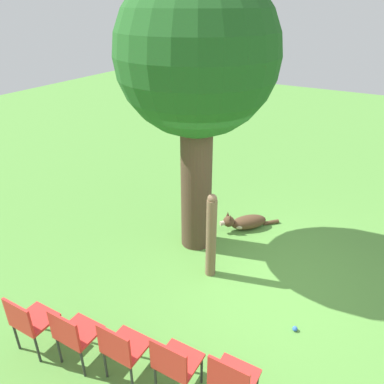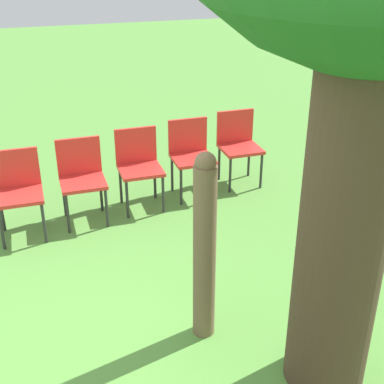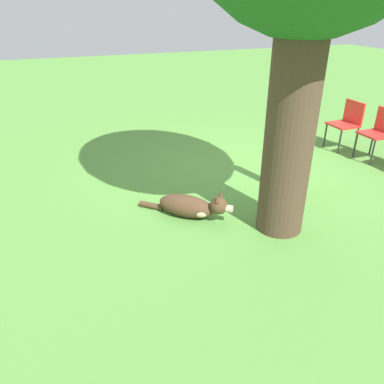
% 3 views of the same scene
% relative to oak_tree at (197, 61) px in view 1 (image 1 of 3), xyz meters
% --- Properties ---
extents(ground_plane, '(30.00, 30.00, 0.00)m').
position_rel_oak_tree_xyz_m(ground_plane, '(-0.34, -1.24, -3.14)').
color(ground_plane, '#56933D').
extents(oak_tree, '(2.40, 2.40, 4.44)m').
position_rel_oak_tree_xyz_m(oak_tree, '(0.00, 0.00, 0.00)').
color(oak_tree, '#4C3828').
rests_on(oak_tree, ground_plane).
extents(dog, '(0.96, 0.89, 0.40)m').
position_rel_oak_tree_xyz_m(dog, '(0.87, -0.58, -3.00)').
color(dog, '#513823').
rests_on(dog, ground_plane).
extents(fence_post, '(0.16, 0.16, 1.44)m').
position_rel_oak_tree_xyz_m(fence_post, '(-0.64, -0.63, -2.42)').
color(fence_post, brown).
rests_on(fence_post, ground_plane).
extents(red_chair_0, '(0.42, 0.44, 0.84)m').
position_rel_oak_tree_xyz_m(red_chair_0, '(-2.53, -1.88, -2.65)').
color(red_chair_0, red).
rests_on(red_chair_0, ground_plane).
extents(red_chair_1, '(0.42, 0.44, 0.84)m').
position_rel_oak_tree_xyz_m(red_chair_1, '(-2.66, -1.27, -2.65)').
color(red_chair_1, red).
rests_on(red_chair_1, ground_plane).
extents(red_chair_2, '(0.42, 0.44, 0.84)m').
position_rel_oak_tree_xyz_m(red_chair_2, '(-2.79, -0.65, -2.65)').
color(red_chair_2, red).
rests_on(red_chair_2, ground_plane).
extents(red_chair_3, '(0.42, 0.44, 0.84)m').
position_rel_oak_tree_xyz_m(red_chair_3, '(-2.92, -0.04, -2.65)').
color(red_chair_3, red).
rests_on(red_chair_3, ground_plane).
extents(red_chair_4, '(0.42, 0.44, 0.84)m').
position_rel_oak_tree_xyz_m(red_chair_4, '(-3.05, 0.57, -2.65)').
color(red_chair_4, red).
rests_on(red_chair_4, ground_plane).
extents(tennis_ball, '(0.07, 0.07, 0.07)m').
position_rel_oak_tree_xyz_m(tennis_ball, '(-1.11, -2.16, -3.11)').
color(tennis_ball, blue).
rests_on(tennis_ball, ground_plane).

